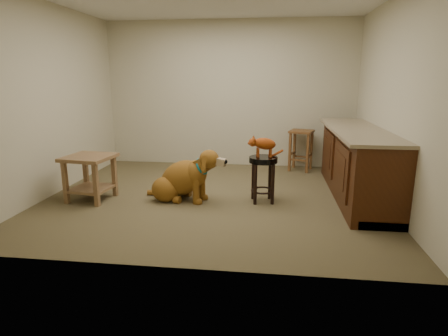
# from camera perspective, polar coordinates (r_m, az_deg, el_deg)

# --- Properties ---
(floor) EXTENTS (4.50, 4.00, 0.01)m
(floor) POSITION_cam_1_polar(r_m,az_deg,el_deg) (5.19, -1.62, -4.39)
(floor) COLOR brown
(floor) RESTS_ON ground
(room_shell) EXTENTS (4.54, 4.04, 2.62)m
(room_shell) POSITION_cam_1_polar(r_m,az_deg,el_deg) (4.93, -1.76, 14.44)
(room_shell) COLOR #C1BA9B
(room_shell) RESTS_ON ground
(cabinet_run) EXTENTS (0.70, 2.56, 0.94)m
(cabinet_run) POSITION_cam_1_polar(r_m,az_deg,el_deg) (5.44, 19.57, 0.44)
(cabinet_run) COLOR #3F1E0B
(cabinet_run) RESTS_ON ground
(padded_stool) EXTENTS (0.37, 0.37, 0.61)m
(padded_stool) POSITION_cam_1_polar(r_m,az_deg,el_deg) (4.91, 5.97, -0.31)
(padded_stool) COLOR black
(padded_stool) RESTS_ON ground
(wood_stool) EXTENTS (0.48, 0.48, 0.71)m
(wood_stool) POSITION_cam_1_polar(r_m,az_deg,el_deg) (6.71, 11.62, 2.75)
(wood_stool) COLOR brown
(wood_stool) RESTS_ON ground
(side_table) EXTENTS (0.65, 0.65, 0.60)m
(side_table) POSITION_cam_1_polar(r_m,az_deg,el_deg) (5.28, -19.75, -0.42)
(side_table) COLOR brown
(side_table) RESTS_ON ground
(golden_retriever) EXTENTS (1.16, 0.66, 0.76)m
(golden_retriever) POSITION_cam_1_polar(r_m,az_deg,el_deg) (5.02, -6.29, -1.72)
(golden_retriever) COLOR brown
(golden_retriever) RESTS_ON ground
(tabby_kitten) EXTENTS (0.47, 0.24, 0.30)m
(tabby_kitten) POSITION_cam_1_polar(r_m,az_deg,el_deg) (4.83, 5.94, 3.61)
(tabby_kitten) COLOR #8C370E
(tabby_kitten) RESTS_ON padded_stool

